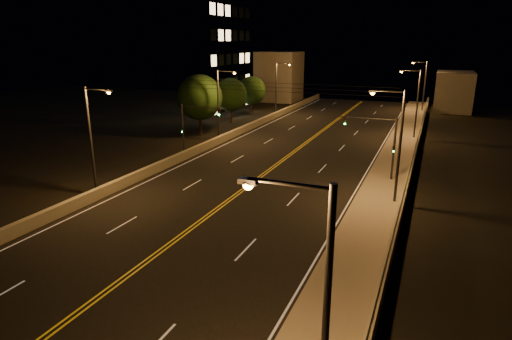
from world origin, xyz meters
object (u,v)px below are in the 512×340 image
at_px(streetlight_3, 423,83).
at_px(traffic_signal_right, 382,141).
at_px(tree_1, 231,95).
at_px(streetlight_1, 396,140).
at_px(streetlight_5, 220,100).
at_px(traffic_signal_left, 192,125).
at_px(streetlight_0, 315,311).
at_px(tree_0, 200,97).
at_px(streetlight_2, 415,99).
at_px(streetlight_4, 93,134).
at_px(streetlight_6, 278,85).
at_px(building_tower, 165,24).
at_px(tree_2, 252,91).

height_order(streetlight_3, traffic_signal_right, streetlight_3).
bearing_deg(tree_1, streetlight_1, -44.93).
xyz_separation_m(streetlight_5, traffic_signal_left, (1.16, -8.67, -1.34)).
bearing_deg(streetlight_0, tree_0, 123.71).
xyz_separation_m(streetlight_3, tree_0, (-25.30, -31.11, -0.05)).
relative_size(tree_0, tree_1, 1.18).
bearing_deg(streetlight_2, streetlight_4, -124.79).
distance_m(streetlight_3, streetlight_4, 58.07).
height_order(streetlight_5, streetlight_6, same).
distance_m(streetlight_4, traffic_signal_right, 23.41).
bearing_deg(building_tower, streetlight_5, -42.00).
bearing_deg(building_tower, traffic_signal_right, -33.42).
xyz_separation_m(streetlight_4, building_tower, (-18.41, 37.58, 9.38)).
height_order(traffic_signal_right, traffic_signal_left, same).
height_order(streetlight_1, streetlight_2, same).
distance_m(streetlight_5, tree_0, 4.31).
height_order(streetlight_2, tree_1, streetlight_2).
bearing_deg(streetlight_0, tree_1, 118.34).
relative_size(tree_0, tree_2, 1.24).
xyz_separation_m(streetlight_1, streetlight_2, (0.00, 23.91, 0.00)).
bearing_deg(traffic_signal_left, streetlight_2, 42.38).
bearing_deg(streetlight_3, streetlight_2, -90.00).
bearing_deg(tree_1, tree_2, 90.41).
height_order(streetlight_0, streetlight_5, same).
relative_size(streetlight_2, building_tower, 0.29).
relative_size(streetlight_4, streetlight_5, 1.00).
distance_m(streetlight_2, building_tower, 41.46).
relative_size(traffic_signal_left, building_tower, 0.19).
height_order(streetlight_0, tree_2, streetlight_0).
bearing_deg(streetlight_4, tree_0, 99.66).
bearing_deg(streetlight_6, tree_1, -116.21).
height_order(streetlight_0, tree_0, streetlight_0).
distance_m(streetlight_1, traffic_signal_left, 21.01).
bearing_deg(streetlight_3, traffic_signal_right, -92.14).
xyz_separation_m(streetlight_3, streetlight_4, (-21.41, -53.97, 0.00)).
bearing_deg(streetlight_0, traffic_signal_left, 126.47).
height_order(streetlight_3, tree_1, streetlight_3).
height_order(streetlight_0, streetlight_6, same).
bearing_deg(streetlight_5, traffic_signal_right, -23.60).
bearing_deg(tree_2, streetlight_6, 9.25).
relative_size(streetlight_5, tree_2, 1.35).
relative_size(streetlight_2, traffic_signal_right, 1.51).
relative_size(streetlight_6, tree_1, 1.30).
bearing_deg(traffic_signal_left, traffic_signal_right, 0.00).
bearing_deg(streetlight_5, streetlight_0, -59.31).
bearing_deg(streetlight_4, streetlight_6, 90.00).
height_order(streetlight_1, tree_2, streetlight_1).
bearing_deg(tree_1, streetlight_4, -82.58).
relative_size(streetlight_0, tree_0, 1.09).
height_order(streetlight_3, streetlight_5, same).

